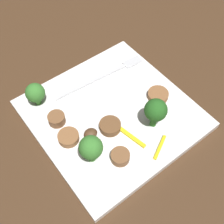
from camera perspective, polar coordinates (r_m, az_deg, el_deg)
ground_plane at (r=0.49m, az=0.00°, el=-0.83°), size 1.40×1.40×0.00m
plate at (r=0.48m, az=0.00°, el=-0.42°), size 0.25×0.25×0.01m
fork at (r=0.53m, az=-1.10°, el=7.45°), size 0.18×0.03×0.00m
broccoli_floret_0 at (r=0.40m, az=-4.24°, el=-7.16°), size 0.04×0.04×0.05m
broccoli_floret_1 at (r=0.44m, az=8.69°, el=0.27°), size 0.04×0.04×0.06m
broccoli_floret_2 at (r=0.48m, az=-15.04°, el=3.66°), size 0.03×0.03×0.04m
sausage_slice_0 at (r=0.45m, az=-8.67°, el=-5.00°), size 0.05×0.05×0.01m
sausage_slice_1 at (r=0.45m, az=-0.38°, el=-2.83°), size 0.05×0.05×0.01m
sausage_slice_2 at (r=0.47m, az=-10.97°, el=-1.37°), size 0.03×0.03×0.02m
sausage_slice_3 at (r=0.43m, az=1.64°, el=-8.87°), size 0.04×0.04×0.01m
sausage_slice_4 at (r=0.50m, az=9.14°, el=3.34°), size 0.05×0.05×0.01m
mushroom_2 at (r=0.45m, az=-4.29°, el=-4.31°), size 0.02×0.02×0.01m
pepper_strip_0 at (r=0.44m, az=9.52°, el=-6.95°), size 0.04×0.02×0.00m
pepper_strip_2 at (r=0.45m, az=4.04°, el=-5.07°), size 0.02×0.05×0.00m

